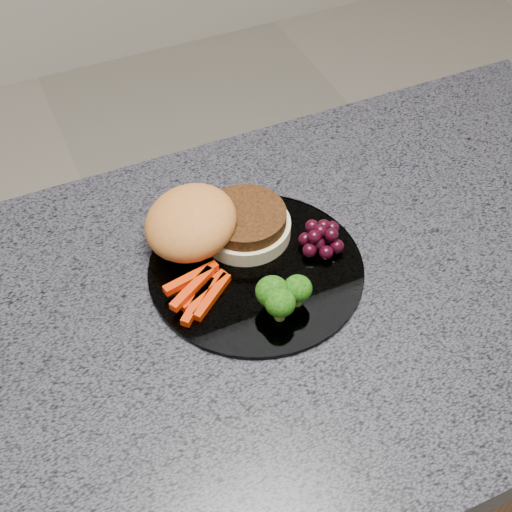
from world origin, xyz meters
The scene contains 7 objects.
island_cabinet centered at (0.00, 0.00, 0.43)m, with size 1.20×0.60×0.86m, color brown.
countertop centered at (0.00, 0.00, 0.88)m, with size 1.20×0.60×0.04m, color #44444D.
plate centered at (0.03, 0.05, 0.90)m, with size 0.26×0.26×0.01m, color white.
burger centered at (0.00, 0.11, 0.93)m, with size 0.19×0.13×0.06m.
carrot_sticks centered at (-0.05, 0.04, 0.91)m, with size 0.08×0.07×0.02m.
broccoli centered at (0.03, -0.02, 0.93)m, with size 0.06×0.05×0.05m.
grape_bunch centered at (0.12, 0.05, 0.92)m, with size 0.06×0.05×0.03m.
Camera 1 is at (-0.20, -0.47, 1.55)m, focal length 50.00 mm.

